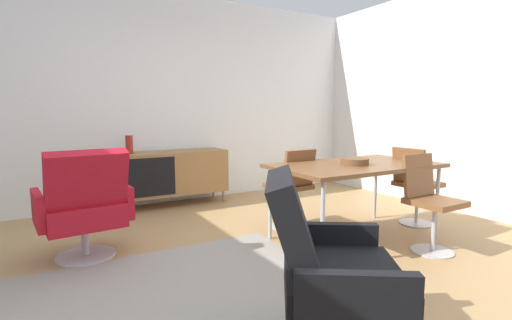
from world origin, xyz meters
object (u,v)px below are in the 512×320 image
at_px(wooden_bowl_on_table, 355,161).
at_px(armchair_black_shell, 328,269).
at_px(dining_table, 355,168).
at_px(dining_chair_far_end, 415,183).
at_px(dining_chair_front_right, 429,199).
at_px(dining_chair_back_left, 292,185).
at_px(sideboard, 166,173).
at_px(lounge_chair_red, 84,205).
at_px(vase_cobalt, 129,145).

relative_size(wooden_bowl_on_table, armchair_black_shell, 0.27).
distance_m(dining_table, dining_chair_far_end, 0.92).
xyz_separation_m(dining_chair_front_right, dining_chair_back_left, (-0.69, 1.12, 0.00)).
relative_size(sideboard, dining_chair_far_end, 1.87).
bearing_deg(lounge_chair_red, sideboard, 52.25).
height_order(wooden_bowl_on_table, dining_chair_front_right, dining_chair_front_right).
xyz_separation_m(sideboard, armchair_black_shell, (-0.19, -3.41, 0.03)).
bearing_deg(wooden_bowl_on_table, lounge_chair_red, 161.20).
height_order(vase_cobalt, wooden_bowl_on_table, vase_cobalt).
bearing_deg(wooden_bowl_on_table, dining_chair_far_end, 2.35).
xyz_separation_m(dining_chair_front_right, lounge_chair_red, (-2.67, 1.29, -0.00)).
bearing_deg(wooden_bowl_on_table, armchair_black_shell, -138.23).
bearing_deg(dining_table, vase_cobalt, 127.75).
relative_size(dining_table, wooden_bowl_on_table, 6.15).
height_order(dining_chair_front_right, armchair_black_shell, armchair_black_shell).
height_order(vase_cobalt, dining_table, vase_cobalt).
bearing_deg(dining_chair_back_left, wooden_bowl_on_table, -63.88).
relative_size(dining_chair_front_right, dining_chair_back_left, 1.00).
distance_m(sideboard, dining_table, 2.49).
xyz_separation_m(vase_cobalt, armchair_black_shell, (0.26, -3.41, -0.37)).
bearing_deg(dining_chair_far_end, vase_cobalt, 139.85).
distance_m(dining_chair_front_right, lounge_chair_red, 2.97).
height_order(wooden_bowl_on_table, dining_chair_back_left, dining_chair_back_left).
bearing_deg(lounge_chair_red, dining_chair_front_right, -25.78).
xyz_separation_m(sideboard, dining_chair_front_right, (1.57, -2.71, 0.03)).
height_order(sideboard, vase_cobalt, vase_cobalt).
xyz_separation_m(sideboard, dining_chair_back_left, (0.88, -1.59, 0.03)).
height_order(wooden_bowl_on_table, armchair_black_shell, armchair_black_shell).
bearing_deg(dining_table, armchair_black_shell, -138.33).
relative_size(sideboard, wooden_bowl_on_table, 6.15).
bearing_deg(dining_chair_front_right, vase_cobalt, 126.63).
relative_size(vase_cobalt, dining_table, 0.14).
height_order(dining_table, dining_chair_front_right, dining_chair_front_right).
distance_m(dining_table, dining_chair_back_left, 0.70).
distance_m(vase_cobalt, dining_chair_back_left, 2.10).
bearing_deg(sideboard, dining_table, -60.36).
bearing_deg(dining_chair_front_right, dining_chair_far_end, 45.86).
relative_size(lounge_chair_red, armchair_black_shell, 1.00).
bearing_deg(dining_chair_back_left, sideboard, 118.89).
height_order(sideboard, dining_table, dining_table).
bearing_deg(armchair_black_shell, dining_chair_back_left, 59.57).
bearing_deg(dining_chair_far_end, dining_chair_front_right, -134.14).
bearing_deg(vase_cobalt, dining_chair_back_left, -50.35).
xyz_separation_m(vase_cobalt, dining_table, (1.67, -2.15, -0.14)).
height_order(sideboard, armchair_black_shell, armchair_black_shell).
height_order(vase_cobalt, armchair_black_shell, same).
bearing_deg(vase_cobalt, dining_chair_front_right, -53.37).
bearing_deg(dining_chair_front_right, dining_chair_back_left, 121.87).
bearing_deg(vase_cobalt, wooden_bowl_on_table, -53.64).
height_order(vase_cobalt, lounge_chair_red, same).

